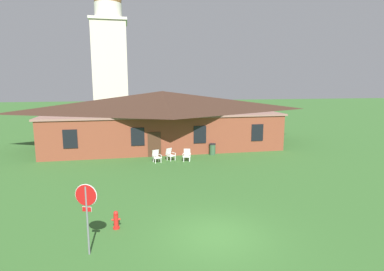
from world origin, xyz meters
The scene contains 9 objects.
ground_plane centered at (0.00, 0.00, 0.00)m, with size 200.00×200.00×0.00m, color #336028.
brick_building centered at (0.00, 19.31, 2.72)m, with size 21.89×10.40×5.35m.
dome_tower centered at (-5.62, 36.53, 9.55)m, with size 5.18×5.18×20.75m.
stop_sign centered at (-4.89, -0.34, 1.87)m, with size 0.77×0.30×2.64m.
lawn_chair_by_porch centered at (-1.29, 12.42, 0.50)m, with size 0.75×0.80×0.96m.
lawn_chair_near_door centered at (-0.15, 12.85, 0.50)m, with size 0.84×0.86×0.96m.
lawn_chair_left_end centered at (1.12, 12.35, 0.50)m, with size 0.74×0.79×0.96m.
fire_hydrant centered at (-4.00, 1.51, 0.38)m, with size 0.36×0.28×0.79m.
trash_bin centered at (3.69, 14.01, 0.50)m, with size 0.56×0.56×0.98m.
Camera 1 is at (-3.35, -11.20, 6.10)m, focal length 28.97 mm.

